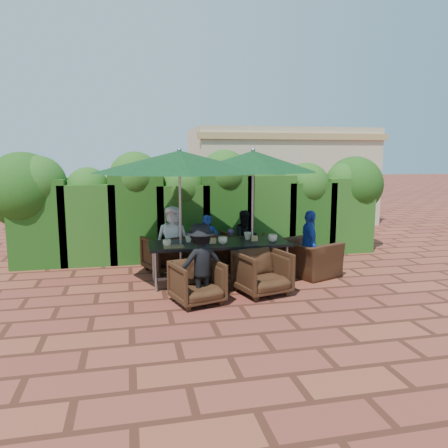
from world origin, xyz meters
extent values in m
plane|color=brown|center=(0.00, 0.00, 0.00)|extent=(80.00, 80.00, 0.00)
cube|color=black|center=(-0.05, 0.21, 0.72)|extent=(2.56, 0.90, 0.05)
cube|color=gray|center=(-0.05, 0.21, 0.12)|extent=(2.36, 0.05, 0.05)
cylinder|color=gray|center=(-1.24, -0.14, 0.35)|extent=(0.05, 0.05, 0.70)
cylinder|color=gray|center=(-1.24, 0.56, 0.35)|extent=(0.05, 0.05, 0.70)
cylinder|color=gray|center=(1.13, -0.14, 0.35)|extent=(0.05, 0.05, 0.70)
cylinder|color=gray|center=(1.13, 0.56, 0.35)|extent=(0.05, 0.05, 0.70)
cylinder|color=gray|center=(-0.77, 0.14, 0.01)|extent=(0.44, 0.44, 0.03)
cylinder|color=gray|center=(-0.77, 0.14, 1.20)|extent=(0.04, 0.04, 2.40)
cone|color=black|center=(-0.77, 0.14, 2.22)|extent=(3.01, 3.01, 0.38)
sphere|color=gray|center=(-0.77, 0.14, 2.42)|extent=(0.08, 0.08, 0.08)
cylinder|color=gray|center=(0.57, 0.22, 0.01)|extent=(0.44, 0.44, 0.03)
cylinder|color=gray|center=(0.57, 0.22, 1.20)|extent=(0.04, 0.04, 2.40)
cone|color=black|center=(0.57, 0.22, 2.22)|extent=(2.43, 2.43, 0.38)
sphere|color=gray|center=(0.57, 0.22, 2.42)|extent=(0.08, 0.08, 0.08)
imported|color=black|center=(-0.95, 1.21, 0.40)|extent=(1.01, 0.99, 0.80)
imported|color=black|center=(-0.08, 1.08, 0.42)|extent=(0.91, 0.87, 0.84)
imported|color=black|center=(0.78, 1.28, 0.38)|extent=(0.90, 0.86, 0.76)
imported|color=black|center=(-0.63, -0.85, 0.37)|extent=(0.89, 0.86, 0.75)
imported|color=black|center=(0.52, -0.62, 0.41)|extent=(0.96, 0.92, 0.82)
imported|color=black|center=(1.73, 0.31, 0.46)|extent=(1.02, 1.23, 0.92)
imported|color=silver|center=(-0.82, 1.17, 0.66)|extent=(0.73, 0.54, 1.33)
imported|color=#1F3EA9|center=(-0.11, 1.08, 0.57)|extent=(0.43, 0.36, 1.14)
imported|color=black|center=(0.72, 1.22, 0.59)|extent=(0.64, 0.48, 1.19)
imported|color=black|center=(-0.56, -0.80, 0.64)|extent=(0.87, 0.53, 1.28)
imported|color=#1F3EA9|center=(1.69, 0.16, 0.65)|extent=(0.48, 0.81, 1.30)
imported|color=#CC487F|center=(-0.39, 1.21, 0.39)|extent=(0.29, 0.24, 0.78)
imported|color=#9554B8|center=(0.43, 1.31, 0.40)|extent=(0.33, 0.30, 0.79)
imported|color=green|center=(1.34, 4.32, 0.95)|extent=(1.81, 0.75, 1.90)
imported|color=#CC487F|center=(2.79, 4.47, 0.95)|extent=(1.02, 0.75, 1.90)
imported|color=#9999A1|center=(3.34, 4.21, 0.85)|extent=(1.08, 1.17, 1.71)
imported|color=beige|center=(-1.02, 0.07, 0.81)|extent=(0.15, 0.15, 0.12)
imported|color=beige|center=(-0.61, 0.35, 0.81)|extent=(0.13, 0.13, 0.12)
imported|color=beige|center=(-0.03, 0.06, 0.82)|extent=(0.17, 0.17, 0.13)
imported|color=beige|center=(0.52, 0.37, 0.82)|extent=(0.15, 0.15, 0.14)
imported|color=beige|center=(0.92, 0.06, 0.82)|extent=(0.17, 0.17, 0.14)
cylinder|color=#B20C0A|center=(-0.21, 0.24, 0.83)|extent=(0.04, 0.04, 0.17)
cylinder|color=#4C230C|center=(-0.13, 0.33, 0.83)|extent=(0.04, 0.04, 0.17)
cube|color=olive|center=(-0.91, -0.02, 0.76)|extent=(0.35, 0.25, 0.02)
cube|color=tan|center=(-0.19, 0.14, 0.80)|extent=(0.12, 0.06, 0.10)
cube|color=tan|center=(0.61, 0.20, 0.80)|extent=(0.12, 0.06, 0.10)
cube|color=#18380F|center=(-3.50, 2.30, 0.92)|extent=(1.15, 0.95, 1.84)
sphere|color=#18380F|center=(-3.50, 2.30, 1.74)|extent=(1.18, 1.18, 1.18)
cube|color=#18380F|center=(-2.50, 2.30, 0.86)|extent=(1.15, 0.95, 1.72)
sphere|color=#18380F|center=(-2.50, 2.30, 1.62)|extent=(0.91, 0.91, 0.91)
cube|color=#18380F|center=(-1.50, 2.30, 0.98)|extent=(1.15, 0.95, 1.95)
sphere|color=#18380F|center=(-1.50, 2.30, 1.85)|extent=(1.11, 1.11, 1.11)
cube|color=#18380F|center=(-0.50, 2.30, 0.84)|extent=(1.15, 0.95, 1.67)
sphere|color=#18380F|center=(-0.50, 2.30, 1.57)|extent=(1.09, 1.09, 1.09)
cube|color=#18380F|center=(0.50, 2.30, 0.99)|extent=(1.15, 0.95, 1.98)
sphere|color=#18380F|center=(0.50, 2.30, 1.88)|extent=(1.14, 1.14, 1.14)
cube|color=#18380F|center=(1.50, 2.30, 0.94)|extent=(1.15, 0.95, 1.87)
sphere|color=#18380F|center=(1.50, 2.30, 1.77)|extent=(0.92, 0.92, 0.92)
cube|color=#18380F|center=(2.50, 2.30, 0.85)|extent=(1.15, 0.95, 1.70)
sphere|color=#18380F|center=(2.50, 2.30, 1.60)|extent=(1.11, 1.11, 1.11)
cube|color=#18380F|center=(3.50, 2.30, 0.90)|extent=(1.15, 0.95, 1.79)
sphere|color=#18380F|center=(3.50, 2.30, 1.69)|extent=(0.94, 0.94, 0.94)
sphere|color=#18380F|center=(-3.80, 2.40, 1.60)|extent=(1.60, 1.60, 1.60)
sphere|color=#18380F|center=(3.80, 2.40, 1.60)|extent=(1.40, 1.40, 1.40)
cube|color=#C8B695|center=(3.50, 7.00, 1.60)|extent=(6.00, 3.00, 3.20)
cube|color=tan|center=(3.50, 5.55, 2.90)|extent=(6.20, 0.25, 0.20)
camera|label=1|loc=(-1.64, -7.45, 2.34)|focal=35.00mm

